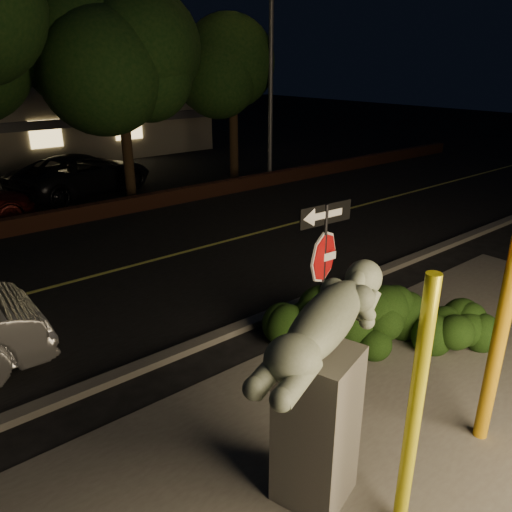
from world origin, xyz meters
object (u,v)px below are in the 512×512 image
(yellow_pole_right, at_px, (504,316))
(parked_car_dark, at_px, (83,174))
(signpost, at_px, (324,258))
(yellow_pole_left, at_px, (414,412))
(streetlight, at_px, (268,39))
(sculpture, at_px, (321,377))

(yellow_pole_right, xyz_separation_m, parked_car_dark, (0.95, 16.02, -1.05))
(yellow_pole_right, distance_m, signpost, 2.46)
(signpost, distance_m, parked_car_dark, 13.79)
(signpost, bearing_deg, parked_car_dark, 87.50)
(yellow_pole_left, distance_m, signpost, 2.90)
(streetlight, relative_size, parked_car_dark, 1.70)
(yellow_pole_left, relative_size, yellow_pole_right, 0.82)
(signpost, distance_m, sculpture, 2.41)
(yellow_pole_left, height_order, signpost, yellow_pole_left)
(sculpture, bearing_deg, yellow_pole_left, -83.53)
(yellow_pole_right, relative_size, parked_car_dark, 0.67)
(sculpture, height_order, streetlight, streetlight)
(sculpture, height_order, parked_car_dark, sculpture)
(yellow_pole_left, xyz_separation_m, parked_car_dark, (2.91, 16.16, -0.73))
(yellow_pole_right, height_order, sculpture, yellow_pole_right)
(yellow_pole_left, xyz_separation_m, sculpture, (-0.39, 0.89, 0.10))
(yellow_pole_left, height_order, sculpture, yellow_pole_left)
(streetlight, bearing_deg, parked_car_dark, 148.06)
(signpost, bearing_deg, streetlight, 57.11)
(yellow_pole_right, xyz_separation_m, streetlight, (7.54, 13.23, 3.60))
(sculpture, relative_size, streetlight, 0.28)
(yellow_pole_right, distance_m, sculpture, 2.48)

